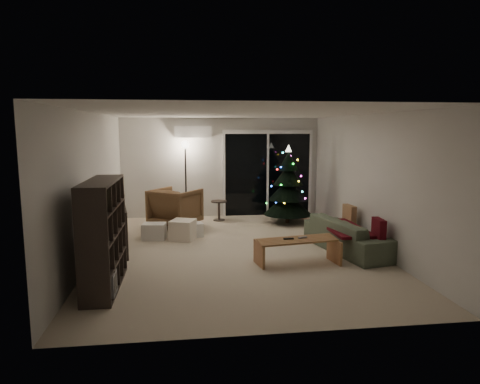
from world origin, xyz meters
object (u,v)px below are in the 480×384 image
object	(u,v)px
christmas_tree	(288,184)
coffee_table	(297,251)
media_cabinet	(112,229)
sofa	(349,235)
armchair	(175,207)
bookshelf	(89,235)

from	to	relation	value
christmas_tree	coffee_table	bearing A→B (deg)	-100.85
media_cabinet	christmas_tree	bearing A→B (deg)	17.90
sofa	christmas_tree	world-z (taller)	christmas_tree
sofa	coffee_table	world-z (taller)	sofa
sofa	coffee_table	distance (m)	1.32
media_cabinet	armchair	xyz separation A→B (m)	(1.10, 1.93, 0.03)
sofa	christmas_tree	xyz separation A→B (m)	(-0.56, 2.46, 0.63)
sofa	coffee_table	size ratio (longest dim) A/B	1.51
media_cabinet	sofa	distance (m)	4.33
coffee_table	armchair	bearing A→B (deg)	114.77
armchair	christmas_tree	distance (m)	2.69
media_cabinet	coffee_table	size ratio (longest dim) A/B	1.00
media_cabinet	christmas_tree	distance (m)	4.26
sofa	bookshelf	bearing A→B (deg)	95.00
bookshelf	armchair	xyz separation A→B (m)	(1.10, 3.75, -0.32)
media_cabinet	sofa	size ratio (longest dim) A/B	0.66
christmas_tree	sofa	bearing A→B (deg)	-77.26
media_cabinet	christmas_tree	size ratio (longest dim) A/B	0.72
sofa	coffee_table	bearing A→B (deg)	106.90
bookshelf	christmas_tree	xyz separation A→B (m)	(3.74, 3.78, 0.16)
bookshelf	christmas_tree	size ratio (longest dim) A/B	0.82
bookshelf	media_cabinet	bearing A→B (deg)	81.94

